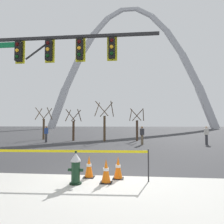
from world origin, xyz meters
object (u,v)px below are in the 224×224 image
(pedestrian_walking_left, at_px, (46,134))
(pedestrian_walking_right, at_px, (142,135))
(fire_hydrant, at_px, (76,168))
(pedestrian_standing_center, at_px, (206,135))
(traffic_cone_by_hydrant, at_px, (106,171))
(traffic_cone_mid_sidewalk, at_px, (118,168))
(traffic_cone_curb_edge, at_px, (89,167))
(monument_arch, at_px, (130,73))
(traffic_signal_gantry, at_px, (39,65))

(pedestrian_walking_left, bearing_deg, pedestrian_walking_right, -8.23)
(fire_hydrant, bearing_deg, pedestrian_standing_center, 57.37)
(traffic_cone_by_hydrant, height_order, traffic_cone_mid_sidewalk, same)
(traffic_cone_curb_edge, xyz_separation_m, monument_arch, (0.46, 65.11, 19.22))
(monument_arch, bearing_deg, pedestrian_walking_right, -88.09)
(traffic_cone_by_hydrant, relative_size, pedestrian_walking_left, 0.46)
(pedestrian_walking_right, bearing_deg, traffic_cone_by_hydrant, -97.88)
(traffic_signal_gantry, bearing_deg, pedestrian_walking_right, 62.46)
(traffic_cone_by_hydrant, height_order, traffic_signal_gantry, traffic_signal_gantry)
(fire_hydrant, height_order, traffic_signal_gantry, traffic_signal_gantry)
(traffic_cone_mid_sidewalk, xyz_separation_m, pedestrian_standing_center, (6.86, 11.92, 0.46))
(fire_hydrant, distance_m, traffic_signal_gantry, 5.22)
(traffic_cone_by_hydrant, relative_size, traffic_cone_curb_edge, 1.00)
(traffic_cone_mid_sidewalk, relative_size, pedestrian_walking_left, 0.46)
(traffic_cone_curb_edge, relative_size, traffic_signal_gantry, 0.09)
(traffic_cone_mid_sidewalk, distance_m, monument_arch, 67.95)
(fire_hydrant, height_order, pedestrian_standing_center, pedestrian_standing_center)
(traffic_signal_gantry, height_order, monument_arch, monument_arch)
(traffic_cone_by_hydrant, relative_size, traffic_cone_mid_sidewalk, 1.00)
(pedestrian_walking_right, bearing_deg, pedestrian_standing_center, 8.26)
(traffic_cone_by_hydrant, height_order, monument_arch, monument_arch)
(pedestrian_standing_center, distance_m, pedestrian_walking_right, 5.64)
(traffic_cone_mid_sidewalk, xyz_separation_m, pedestrian_walking_left, (-7.86, 12.43, 0.46))
(fire_hydrant, distance_m, traffic_cone_by_hydrant, 0.92)
(traffic_cone_curb_edge, height_order, monument_arch, monument_arch)
(monument_arch, relative_size, pedestrian_standing_center, 37.10)
(monument_arch, relative_size, pedestrian_walking_left, 37.10)
(traffic_cone_mid_sidewalk, xyz_separation_m, pedestrian_walking_right, (1.27, 11.11, 0.46))
(traffic_cone_mid_sidewalk, bearing_deg, traffic_cone_curb_edge, 176.29)
(monument_arch, height_order, pedestrian_standing_center, monument_arch)
(traffic_signal_gantry, relative_size, pedestrian_walking_right, 4.92)
(pedestrian_standing_center, bearing_deg, traffic_signal_gantry, -135.83)
(traffic_cone_curb_edge, relative_size, monument_arch, 0.01)
(traffic_signal_gantry, height_order, pedestrian_walking_right, traffic_signal_gantry)
(traffic_cone_by_hydrant, bearing_deg, pedestrian_walking_right, 82.12)
(pedestrian_walking_left, relative_size, pedestrian_standing_center, 1.00)
(traffic_cone_mid_sidewalk, distance_m, pedestrian_walking_left, 14.71)
(traffic_cone_by_hydrant, distance_m, traffic_signal_gantry, 5.67)
(traffic_cone_mid_sidewalk, height_order, pedestrian_walking_left, pedestrian_walking_left)
(monument_arch, xyz_separation_m, pedestrian_walking_right, (1.80, -54.07, -18.76))
(traffic_cone_by_hydrant, relative_size, traffic_signal_gantry, 0.09)
(traffic_cone_by_hydrant, xyz_separation_m, traffic_cone_mid_sidewalk, (0.33, 0.51, 0.00))
(traffic_cone_curb_edge, bearing_deg, fire_hydrant, -106.97)
(fire_hydrant, relative_size, monument_arch, 0.02)
(fire_hydrant, height_order, monument_arch, monument_arch)
(pedestrian_standing_center, xyz_separation_m, pedestrian_walking_right, (-5.59, -0.81, 0.00))
(pedestrian_walking_right, bearing_deg, traffic_signal_gantry, -117.54)
(traffic_cone_mid_sidewalk, distance_m, pedestrian_walking_right, 11.19)
(traffic_cone_curb_edge, xyz_separation_m, pedestrian_walking_right, (2.26, 11.04, 0.46))
(traffic_cone_mid_sidewalk, bearing_deg, traffic_signal_gantry, 154.14)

